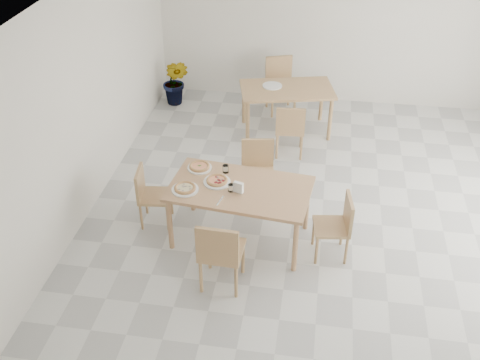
# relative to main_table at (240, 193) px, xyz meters

# --- Properties ---
(main_table) EXTENTS (1.71, 1.08, 0.75)m
(main_table) POSITION_rel_main_table_xyz_m (0.00, 0.00, 0.00)
(main_table) COLOR tan
(main_table) RESTS_ON ground
(chair_south) EXTENTS (0.47, 0.47, 0.91)m
(chair_south) POSITION_rel_main_table_xyz_m (-0.07, -0.86, -0.15)
(chair_south) COLOR tan
(chair_south) RESTS_ON ground
(chair_north) EXTENTS (0.48, 0.48, 0.85)m
(chair_north) POSITION_rel_main_table_xyz_m (0.10, 0.85, -0.18)
(chair_north) COLOR tan
(chair_north) RESTS_ON ground
(chair_west) EXTENTS (0.42, 0.42, 0.77)m
(chair_west) POSITION_rel_main_table_xyz_m (-1.16, 0.14, -0.23)
(chair_west) COLOR tan
(chair_west) RESTS_ON ground
(chair_east) EXTENTS (0.45, 0.45, 0.80)m
(chair_east) POSITION_rel_main_table_xyz_m (1.15, -0.11, -0.21)
(chair_east) COLOR tan
(chair_east) RESTS_ON ground
(plate_margherita) EXTENTS (0.30, 0.30, 0.02)m
(plate_margherita) POSITION_rel_main_table_xyz_m (-0.55, 0.32, 0.08)
(plate_margherita) COLOR white
(plate_margherita) RESTS_ON main_table
(plate_mushroom) EXTENTS (0.31, 0.31, 0.02)m
(plate_mushroom) POSITION_rel_main_table_xyz_m (-0.61, -0.15, 0.08)
(plate_mushroom) COLOR white
(plate_mushroom) RESTS_ON main_table
(plate_pepperoni) EXTENTS (0.32, 0.32, 0.02)m
(plate_pepperoni) POSITION_rel_main_table_xyz_m (-0.28, 0.06, 0.08)
(plate_pepperoni) COLOR white
(plate_pepperoni) RESTS_ON main_table
(pizza_margherita) EXTENTS (0.30, 0.30, 0.03)m
(pizza_margherita) POSITION_rel_main_table_xyz_m (-0.55, 0.32, 0.11)
(pizza_margherita) COLOR tan
(pizza_margherita) RESTS_ON plate_margherita
(pizza_mushroom) EXTENTS (0.28, 0.28, 0.03)m
(pizza_mushroom) POSITION_rel_main_table_xyz_m (-0.61, -0.15, 0.11)
(pizza_mushroom) COLOR tan
(pizza_mushroom) RESTS_ON plate_mushroom
(pizza_pepperoni) EXTENTS (0.31, 0.31, 0.03)m
(pizza_pepperoni) POSITION_rel_main_table_xyz_m (-0.28, 0.06, 0.11)
(pizza_pepperoni) COLOR tan
(pizza_pepperoni) RESTS_ON plate_pepperoni
(tumbler_a) EXTENTS (0.07, 0.07, 0.10)m
(tumbler_a) POSITION_rel_main_table_xyz_m (-0.22, 0.29, 0.12)
(tumbler_a) COLOR white
(tumbler_a) RESTS_ON main_table
(tumbler_b) EXTENTS (0.07, 0.07, 0.09)m
(tumbler_b) POSITION_rel_main_table_xyz_m (-0.09, -0.09, 0.12)
(tumbler_b) COLOR white
(tumbler_b) RESTS_ON main_table
(napkin_holder) EXTENTS (0.14, 0.10, 0.14)m
(napkin_holder) POSITION_rel_main_table_xyz_m (-0.00, -0.10, 0.14)
(napkin_holder) COLOR silver
(napkin_holder) RESTS_ON main_table
(fork_a) EXTENTS (0.06, 0.19, 0.01)m
(fork_a) POSITION_rel_main_table_xyz_m (-0.18, -0.29, 0.08)
(fork_a) COLOR silver
(fork_a) RESTS_ON main_table
(fork_b) EXTENTS (0.06, 0.18, 0.01)m
(fork_b) POSITION_rel_main_table_xyz_m (-0.02, -0.04, 0.08)
(fork_b) COLOR silver
(fork_b) RESTS_ON main_table
(second_table) EXTENTS (1.57, 1.12, 0.75)m
(second_table) POSITION_rel_main_table_xyz_m (0.30, 2.74, -0.01)
(second_table) COLOR tan
(second_table) RESTS_ON ground
(chair_back_s) EXTENTS (0.45, 0.45, 0.84)m
(chair_back_s) POSITION_rel_main_table_xyz_m (0.42, 2.00, -0.19)
(chair_back_s) COLOR tan
(chair_back_s) RESTS_ON ground
(chair_back_n) EXTENTS (0.58, 0.58, 0.91)m
(chair_back_n) POSITION_rel_main_table_xyz_m (0.12, 3.50, -0.15)
(chair_back_n) COLOR tan
(chair_back_n) RESTS_ON ground
(plate_empty) EXTENTS (0.30, 0.30, 0.02)m
(plate_empty) POSITION_rel_main_table_xyz_m (0.06, 2.78, 0.08)
(plate_empty) COLOR white
(plate_empty) RESTS_ON second_table
(potted_plant) EXTENTS (0.53, 0.46, 0.83)m
(potted_plant) POSITION_rel_main_table_xyz_m (-1.67, 3.41, -0.26)
(potted_plant) COLOR #2D5D1B
(potted_plant) RESTS_ON ground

